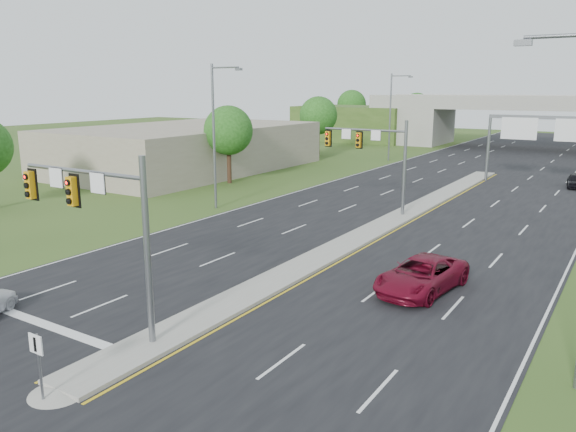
{
  "coord_description": "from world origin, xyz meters",
  "views": [
    {
      "loc": [
        14.4,
        -13.42,
        9.25
      ],
      "look_at": [
        -0.2,
        9.61,
        3.0
      ],
      "focal_mm": 35.0,
      "sensor_mm": 36.0,
      "label": 1
    }
  ],
  "objects_px": {
    "signal_mast_far": "(376,151)",
    "car_far_c": "(576,181)",
    "sign_gantry": "(549,131)",
    "car_far_a": "(422,275)",
    "signal_mast_near": "(100,213)",
    "keep_right_sign": "(38,356)",
    "overpass": "(535,126)"
  },
  "relations": [
    {
      "from": "overpass",
      "to": "car_far_a",
      "type": "xyz_separation_m",
      "value": [
        6.42,
        -69.29,
        -2.75
      ]
    },
    {
      "from": "keep_right_sign",
      "to": "car_far_c",
      "type": "distance_m",
      "value": 50.74
    },
    {
      "from": "signal_mast_near",
      "to": "car_far_c",
      "type": "bearing_deg",
      "value": 75.58
    },
    {
      "from": "sign_gantry",
      "to": "overpass",
      "type": "xyz_separation_m",
      "value": [
        -6.68,
        35.08,
        -1.69
      ]
    },
    {
      "from": "car_far_a",
      "to": "car_far_c",
      "type": "distance_m",
      "value": 34.75
    },
    {
      "from": "car_far_a",
      "to": "keep_right_sign",
      "type": "bearing_deg",
      "value": -105.11
    },
    {
      "from": "sign_gantry",
      "to": "car_far_c",
      "type": "relative_size",
      "value": 2.98
    },
    {
      "from": "signal_mast_far",
      "to": "car_far_c",
      "type": "xyz_separation_m",
      "value": [
        11.67,
        20.4,
        -4.04
      ]
    },
    {
      "from": "signal_mast_far",
      "to": "sign_gantry",
      "type": "relative_size",
      "value": 0.6
    },
    {
      "from": "keep_right_sign",
      "to": "car_far_a",
      "type": "relative_size",
      "value": 0.39
    },
    {
      "from": "keep_right_sign",
      "to": "sign_gantry",
      "type": "distance_m",
      "value": 50.04
    },
    {
      "from": "signal_mast_far",
      "to": "car_far_c",
      "type": "bearing_deg",
      "value": 60.22
    },
    {
      "from": "signal_mast_near",
      "to": "car_far_a",
      "type": "distance_m",
      "value": 14.39
    },
    {
      "from": "overpass",
      "to": "car_far_a",
      "type": "distance_m",
      "value": 69.65
    },
    {
      "from": "signal_mast_far",
      "to": "sign_gantry",
      "type": "xyz_separation_m",
      "value": [
        8.95,
        19.99,
        0.51
      ]
    },
    {
      "from": "sign_gantry",
      "to": "car_far_c",
      "type": "height_order",
      "value": "sign_gantry"
    },
    {
      "from": "signal_mast_near",
      "to": "keep_right_sign",
      "type": "bearing_deg",
      "value": -63.06
    },
    {
      "from": "keep_right_sign",
      "to": "signal_mast_near",
      "type": "bearing_deg",
      "value": 116.94
    },
    {
      "from": "signal_mast_far",
      "to": "car_far_c",
      "type": "relative_size",
      "value": 1.8
    },
    {
      "from": "signal_mast_near",
      "to": "car_far_a",
      "type": "xyz_separation_m",
      "value": [
        8.69,
        10.78,
        -3.93
      ]
    },
    {
      "from": "signal_mast_far",
      "to": "overpass",
      "type": "xyz_separation_m",
      "value": [
        2.26,
        55.07,
        -1.17
      ]
    },
    {
      "from": "signal_mast_near",
      "to": "car_far_c",
      "type": "xyz_separation_m",
      "value": [
        11.67,
        45.4,
        -4.04
      ]
    },
    {
      "from": "signal_mast_far",
      "to": "car_far_a",
      "type": "height_order",
      "value": "signal_mast_far"
    },
    {
      "from": "signal_mast_far",
      "to": "keep_right_sign",
      "type": "xyz_separation_m",
      "value": [
        2.26,
        -29.45,
        -3.21
      ]
    },
    {
      "from": "sign_gantry",
      "to": "car_far_a",
      "type": "distance_m",
      "value": 34.5
    },
    {
      "from": "car_far_c",
      "to": "car_far_a",
      "type": "bearing_deg",
      "value": -102.36
    },
    {
      "from": "overpass",
      "to": "car_far_c",
      "type": "xyz_separation_m",
      "value": [
        9.41,
        -34.67,
        -2.87
      ]
    },
    {
      "from": "keep_right_sign",
      "to": "sign_gantry",
      "type": "relative_size",
      "value": 0.19
    },
    {
      "from": "signal_mast_near",
      "to": "keep_right_sign",
      "type": "relative_size",
      "value": 3.18
    },
    {
      "from": "sign_gantry",
      "to": "signal_mast_near",
      "type": "bearing_deg",
      "value": -101.25
    },
    {
      "from": "overpass",
      "to": "car_far_c",
      "type": "bearing_deg",
      "value": -74.82
    },
    {
      "from": "sign_gantry",
      "to": "overpass",
      "type": "distance_m",
      "value": 35.75
    }
  ]
}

